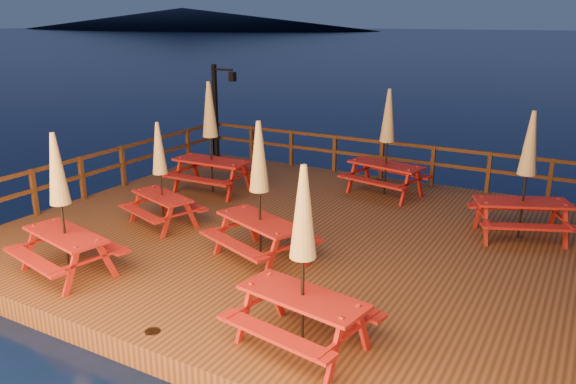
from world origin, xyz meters
name	(u,v)px	position (x,y,z in m)	size (l,w,h in m)	color
ground	(301,249)	(0.00, 0.00, 0.00)	(500.00, 500.00, 0.00)	black
deck	(301,240)	(0.00, 0.00, 0.20)	(12.00, 10.00, 0.40)	#402A14
deck_piles	(301,262)	(0.00, 0.00, -0.30)	(11.44, 9.44, 1.40)	#332310
railing	(336,178)	(0.00, 1.78, 1.16)	(11.80, 9.75, 1.10)	#332310
lamp_post	(219,103)	(-5.39, 4.55, 2.20)	(0.85, 0.18, 3.00)	black
headland_left	(183,19)	(-160.00, 190.00, 4.50)	(180.00, 84.00, 9.00)	black
picnic_table_0	(160,173)	(-2.85, -1.12, 1.59)	(1.94, 1.75, 2.30)	maroon
picnic_table_1	(387,141)	(0.63, 3.42, 1.81)	(2.18, 1.92, 2.72)	maroon
picnic_table_2	(303,256)	(2.08, -3.85, 1.76)	(2.04, 1.77, 2.61)	maroon
picnic_table_3	(526,174)	(4.12, 1.93, 1.78)	(2.31, 2.14, 2.66)	maroon
picnic_table_4	(259,190)	(0.01, -1.64, 1.78)	(2.27, 2.08, 2.65)	maroon
picnic_table_5	(211,136)	(-3.39, 1.41, 1.89)	(2.04, 1.69, 2.88)	maroon
picnic_table_6	(61,203)	(-2.65, -3.85, 1.73)	(2.06, 1.81, 2.56)	maroon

